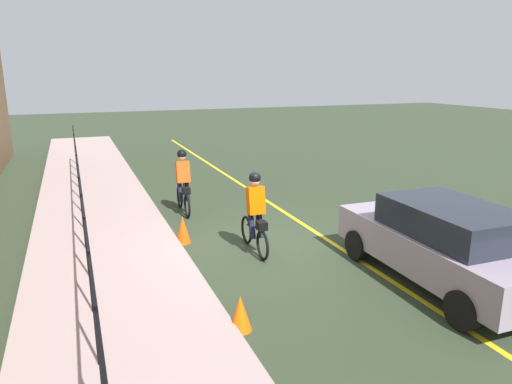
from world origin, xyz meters
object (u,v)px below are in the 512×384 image
object	(u,v)px
cyclist_follow	(255,213)
cyclist_lead	(183,182)
traffic_cone_far	(240,313)
patrol_sedan	(443,242)
traffic_cone_near	(183,230)

from	to	relation	value
cyclist_follow	cyclist_lead	bearing A→B (deg)	14.30
traffic_cone_far	cyclist_lead	bearing A→B (deg)	-5.38
patrol_sedan	traffic_cone_near	size ratio (longest dim) A/B	6.81
cyclist_follow	patrol_sedan	xyz separation A→B (m)	(-2.73, -2.70, -0.09)
cyclist_follow	traffic_cone_far	bearing A→B (deg)	155.87
cyclist_follow	traffic_cone_near	xyz separation A→B (m)	(1.18, 1.36, -0.59)
cyclist_follow	patrol_sedan	world-z (taller)	cyclist_follow
cyclist_lead	patrol_sedan	distance (m)	7.15
patrol_sedan	traffic_cone_near	distance (m)	5.66
cyclist_follow	patrol_sedan	distance (m)	3.84
cyclist_lead	cyclist_follow	bearing A→B (deg)	-165.70
cyclist_follow	traffic_cone_near	bearing A→B (deg)	50.46
cyclist_lead	traffic_cone_near	distance (m)	2.46
patrol_sedan	traffic_cone_far	distance (m)	4.13
traffic_cone_near	traffic_cone_far	size ratio (longest dim) A/B	1.13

